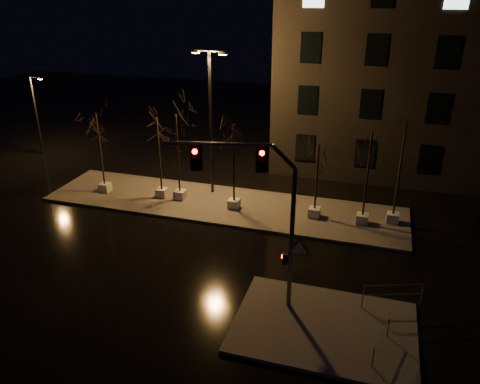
% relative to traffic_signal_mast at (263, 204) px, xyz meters
% --- Properties ---
extents(ground, '(90.00, 90.00, 0.00)m').
position_rel_traffic_signal_mast_xyz_m(ground, '(-4.79, 2.89, -4.76)').
color(ground, black).
rests_on(ground, ground).
extents(median, '(22.00, 5.00, 0.15)m').
position_rel_traffic_signal_mast_xyz_m(median, '(-4.79, 8.89, -4.69)').
color(median, '#4B4743').
rests_on(median, ground).
extents(sidewalk_corner, '(7.00, 5.00, 0.15)m').
position_rel_traffic_signal_mast_xyz_m(sidewalk_corner, '(2.71, -0.61, -4.69)').
color(sidewalk_corner, '#4B4743').
rests_on(sidewalk_corner, ground).
extents(building, '(25.00, 12.00, 15.00)m').
position_rel_traffic_signal_mast_xyz_m(building, '(9.21, 20.89, 2.74)').
color(building, black).
rests_on(building, ground).
extents(tree_0, '(1.80, 1.80, 5.30)m').
position_rel_traffic_signal_mast_xyz_m(tree_0, '(-12.63, 8.46, -0.59)').
color(tree_0, beige).
rests_on(tree_0, median).
extents(tree_1, '(1.80, 1.80, 5.25)m').
position_rel_traffic_signal_mast_xyz_m(tree_1, '(-8.72, 8.74, -0.62)').
color(tree_1, beige).
rests_on(tree_1, median).
extents(tree_2, '(1.80, 1.80, 5.50)m').
position_rel_traffic_signal_mast_xyz_m(tree_2, '(-7.51, 8.80, -0.43)').
color(tree_2, beige).
rests_on(tree_2, median).
extents(tree_3, '(1.80, 1.80, 5.29)m').
position_rel_traffic_signal_mast_xyz_m(tree_3, '(-3.88, 8.50, -0.60)').
color(tree_3, beige).
rests_on(tree_3, median).
extents(tree_4, '(1.80, 1.80, 4.51)m').
position_rel_traffic_signal_mast_xyz_m(tree_4, '(0.90, 8.75, -1.19)').
color(tree_4, beige).
rests_on(tree_4, median).
extents(tree_5, '(1.80, 1.80, 5.48)m').
position_rel_traffic_signal_mast_xyz_m(tree_5, '(3.58, 8.71, -0.46)').
color(tree_5, beige).
rests_on(tree_5, median).
extents(tree_6, '(1.80, 1.80, 5.98)m').
position_rel_traffic_signal_mast_xyz_m(tree_6, '(5.21, 9.34, -0.07)').
color(tree_6, beige).
rests_on(tree_6, median).
extents(traffic_signal_mast, '(5.64, 1.30, 7.02)m').
position_rel_traffic_signal_mast_xyz_m(traffic_signal_mast, '(0.00, 0.00, 0.00)').
color(traffic_signal_mast, '#595C61').
rests_on(traffic_signal_mast, sidewalk_corner).
extents(streetlight_main, '(2.22, 0.55, 8.85)m').
position_rel_traffic_signal_mast_xyz_m(streetlight_main, '(-5.94, 10.40, 0.50)').
color(streetlight_main, black).
rests_on(streetlight_main, median).
extents(streetlight_far, '(1.20, 0.22, 6.14)m').
position_rel_traffic_signal_mast_xyz_m(streetlight_far, '(-21.69, 13.99, -1.38)').
color(streetlight_far, black).
rests_on(streetlight_far, ground).
extents(guard_rail_a, '(2.37, 0.85, 1.08)m').
position_rel_traffic_signal_mast_xyz_m(guard_rail_a, '(5.21, 1.39, -3.91)').
color(guard_rail_a, '#595C61').
rests_on(guard_rail_a, sidewalk_corner).
extents(guard_rail_b, '(0.53, 1.81, 0.89)m').
position_rel_traffic_signal_mast_xyz_m(guard_rail_b, '(4.84, -1.41, -4.04)').
color(guard_rail_b, '#595C61').
rests_on(guard_rail_b, sidewalk_corner).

